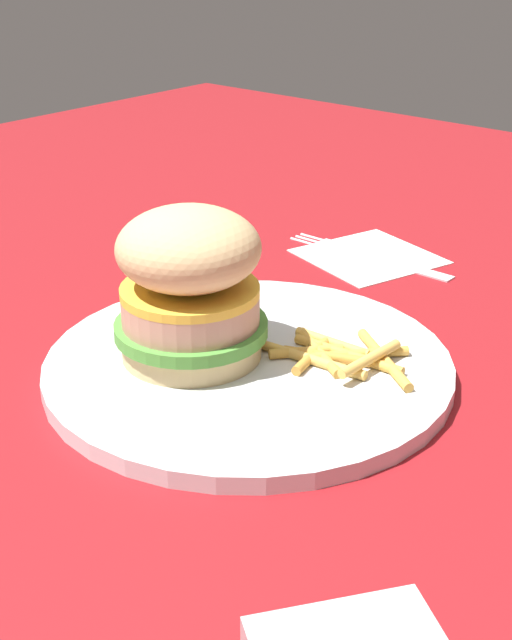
% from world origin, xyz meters
% --- Properties ---
extents(ground_plane, '(1.60, 1.60, 0.00)m').
position_xyz_m(ground_plane, '(0.00, 0.00, 0.00)').
color(ground_plane, maroon).
extents(plate, '(0.28, 0.28, 0.01)m').
position_xyz_m(plate, '(-0.00, -0.00, 0.01)').
color(plate, silver).
rests_on(plate, ground_plane).
extents(sandwich, '(0.11, 0.11, 0.11)m').
position_xyz_m(sandwich, '(0.03, 0.02, 0.06)').
color(sandwich, tan).
rests_on(sandwich, plate).
extents(fries_pile, '(0.12, 0.08, 0.01)m').
position_xyz_m(fries_pile, '(-0.05, -0.04, 0.02)').
color(fries_pile, gold).
rests_on(fries_pile, plate).
extents(napkin, '(0.14, 0.14, 0.00)m').
position_xyz_m(napkin, '(0.06, -0.24, 0.00)').
color(napkin, white).
rests_on(napkin, ground_plane).
extents(fork, '(0.17, 0.02, 0.00)m').
position_xyz_m(fork, '(0.06, -0.24, 0.00)').
color(fork, silver).
rests_on(fork, napkin).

